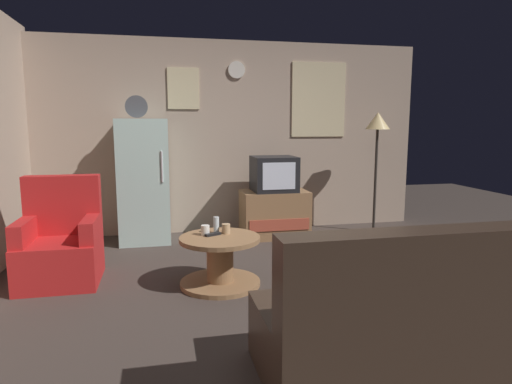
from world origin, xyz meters
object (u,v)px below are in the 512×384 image
Objects in this scene: standing_lamp at (377,130)px; armchair at (61,245)px; couch at (411,324)px; mug_ceramic_white at (205,230)px; mug_ceramic_tan at (226,229)px; wine_glass at (216,225)px; fridge at (144,181)px; coffee_table at (220,261)px; crt_tv at (274,174)px; tv_stand at (274,214)px; remote_control at (213,234)px.

armchair is (-3.71, -1.15, -1.02)m from standing_lamp.
mug_ceramic_white is at bearing 119.38° from couch.
wine_glass is at bearing 152.48° from mug_ceramic_tan.
coffee_table is (0.70, -1.72, -0.53)m from fridge.
crt_tv is at bearing 26.87° from armchair.
couch is (-0.04, -3.27, -0.50)m from crt_tv.
couch is at bearing -62.51° from coffee_table.
crt_tv reaches higher than couch.
crt_tv reaches higher than mug_ceramic_white.
coffee_table is at bearing -16.71° from armchair.
armchair is (-1.41, 0.42, 0.11)m from coffee_table.
fridge is 19.67× the size of mug_ceramic_white.
armchair is at bearing 165.26° from mug_ceramic_white.
fridge is at bearing 109.52° from mug_ceramic_white.
tv_stand is 0.52m from crt_tv.
wine_glass reaches higher than remote_control.
mug_ceramic_tan is 0.60× the size of remote_control.
fridge is at bearing 113.52° from wine_glass.
fridge is at bearing 85.57° from remote_control.
armchair is at bearing 167.68° from mug_ceramic_tan.
mug_ceramic_white is 1.00× the size of mug_ceramic_tan.
tv_stand reaches higher than coffee_table.
armchair is at bearing 137.42° from couch.
remote_control is at bearing -122.07° from tv_stand.
tv_stand is at bearing 179.01° from standing_lamp.
couch is (2.28, -2.10, -0.03)m from armchair.
standing_lamp is at bearing -0.99° from tv_stand.
mug_ceramic_white is at bearing 144.77° from coffee_table.
armchair is at bearing 168.67° from wine_glass.
coffee_table is (-0.92, -1.60, -0.07)m from tv_stand.
standing_lamp is at bearing 17.26° from armchair.
coffee_table is 0.25m from remote_control.
wine_glass reaches higher than mug_ceramic_tan.
wine_glass is 1.00× the size of remote_control.
wine_glass is (0.69, -1.58, -0.23)m from fridge.
tv_stand is at bearing 32.36° from remote_control.
tv_stand is 1.85m from mug_ceramic_white.
crt_tv reaches higher than coffee_table.
mug_ceramic_tan is (-0.84, -1.50, -0.32)m from crt_tv.
mug_ceramic_tan is 1.53m from armchair.
tv_stand is at bearing 60.60° from mug_ceramic_tan.
crt_tv is 1.75m from mug_ceramic_tan.
armchair is (-2.33, -1.18, 0.04)m from tv_stand.
remote_control is (0.65, -1.67, -0.29)m from fridge.
couch is at bearing -64.08° from wine_glass.
tv_stand is 9.33× the size of mug_ceramic_white.
couch is at bearing -60.62° from mug_ceramic_white.
remote_control is at bearing -114.40° from wine_glass.
mug_ceramic_tan is 0.14m from remote_control.
crt_tv is 0.34× the size of standing_lamp.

